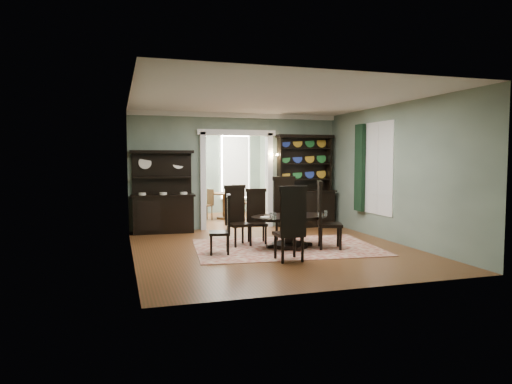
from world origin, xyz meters
TOP-DOWN VIEW (x-y plane):
  - room at (0.00, 0.04)m, footprint 5.51×6.01m
  - parlor at (0.00, 5.53)m, footprint 3.51×3.50m
  - doorway_trim at (0.00, 3.00)m, footprint 2.08×0.25m
  - right_window at (2.69, 0.93)m, footprint 0.15×1.47m
  - wall_sconce at (0.95, 2.85)m, footprint 0.27×0.21m
  - rug at (0.29, 0.07)m, footprint 3.91×2.85m
  - dining_table at (0.36, 0.06)m, footprint 1.82×1.78m
  - centerpiece at (0.42, 0.00)m, footprint 1.44×0.93m
  - chair_far_left at (-0.61, 0.63)m, footprint 0.55×0.53m
  - chair_far_mid at (-0.13, 0.78)m, footprint 0.49×0.47m
  - chair_far_right at (0.57, 0.82)m, footprint 0.61×0.58m
  - chair_end_left at (-1.06, -0.19)m, footprint 0.47×0.49m
  - chair_end_right at (0.98, -0.26)m, footprint 0.63×0.64m
  - chair_near at (-0.09, -1.17)m, footprint 0.52×0.48m
  - sideboard at (-1.93, 2.76)m, footprint 1.56×0.61m
  - welsh_dresser at (1.84, 2.73)m, footprint 1.58×0.60m
  - parlor_table at (0.10, 4.88)m, footprint 0.86×0.86m
  - parlor_chair_left at (-0.43, 4.79)m, footprint 0.43×0.42m
  - parlor_chair_right at (0.50, 4.63)m, footprint 0.46×0.44m

SIDE VIEW (x-z plane):
  - rug at x=0.29m, z-range 0.00..0.01m
  - dining_table at x=0.36m, z-range 0.13..0.79m
  - parlor_chair_left at x=-0.43m, z-range 0.03..0.95m
  - parlor_table at x=0.10m, z-range 0.12..0.92m
  - parlor_chair_right at x=0.50m, z-range 0.04..1.08m
  - chair_end_left at x=-1.06m, z-range 0.03..1.18m
  - chair_far_mid at x=-0.13m, z-range 0.03..1.20m
  - chair_far_left at x=-0.61m, z-range 0.03..1.30m
  - sideboard at x=-1.93m, z-range -0.31..1.72m
  - chair_near at x=-0.09m, z-range 0.03..1.38m
  - chair_end_right at x=0.98m, z-range 0.03..1.41m
  - centerpiece at x=0.42m, z-range 0.61..0.85m
  - chair_far_right at x=0.57m, z-range 0.04..1.46m
  - welsh_dresser at x=1.84m, z-range -0.34..2.12m
  - parlor at x=0.00m, z-range 0.01..3.02m
  - room at x=0.00m, z-range 0.07..3.08m
  - right_window at x=2.69m, z-range 0.54..2.66m
  - doorway_trim at x=0.00m, z-range 0.33..2.90m
  - wall_sconce at x=0.95m, z-range 1.79..1.99m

